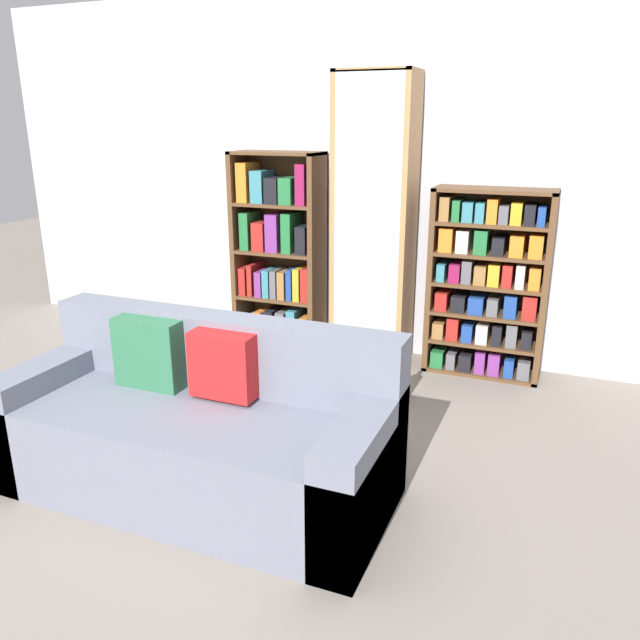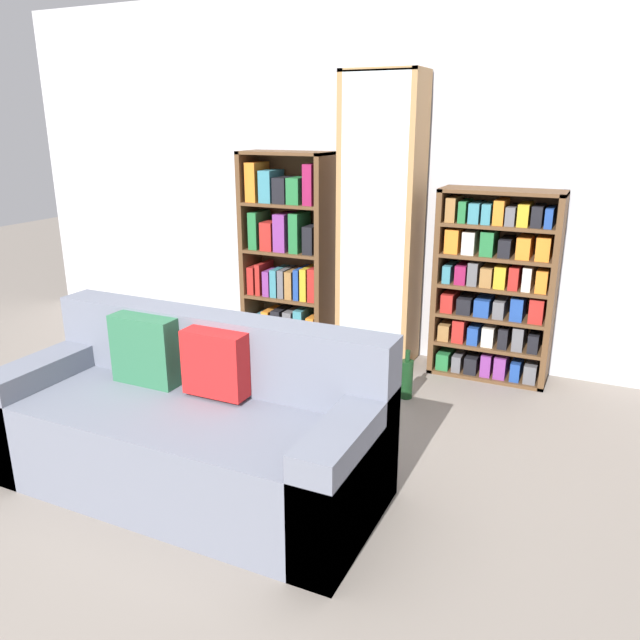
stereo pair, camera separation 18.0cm
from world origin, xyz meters
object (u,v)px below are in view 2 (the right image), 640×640
at_px(bookshelf_left, 287,254).
at_px(wine_bottle, 407,378).
at_px(couch, 191,429).
at_px(bookshelf_right, 495,287).
at_px(display_cabinet, 381,224).

distance_m(bookshelf_left, wine_bottle, 1.50).
distance_m(couch, bookshelf_right, 2.37).
bearing_deg(bookshelf_left, bookshelf_right, -0.01).
xyz_separation_m(bookshelf_left, wine_bottle, (1.22, -0.63, -0.61)).
height_order(couch, bookshelf_right, bookshelf_right).
bearing_deg(wine_bottle, couch, -114.73).
distance_m(display_cabinet, bookshelf_right, 0.93).
distance_m(couch, bookshelf_left, 2.20).
distance_m(bookshelf_left, bookshelf_right, 1.64).
relative_size(bookshelf_left, wine_bottle, 4.59).
bearing_deg(bookshelf_left, display_cabinet, -1.17).
bearing_deg(wine_bottle, display_cabinet, 124.66).
height_order(couch, bookshelf_left, bookshelf_left).
xyz_separation_m(display_cabinet, bookshelf_right, (0.84, 0.02, -0.39)).
bearing_deg(bookshelf_left, couch, -75.15).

